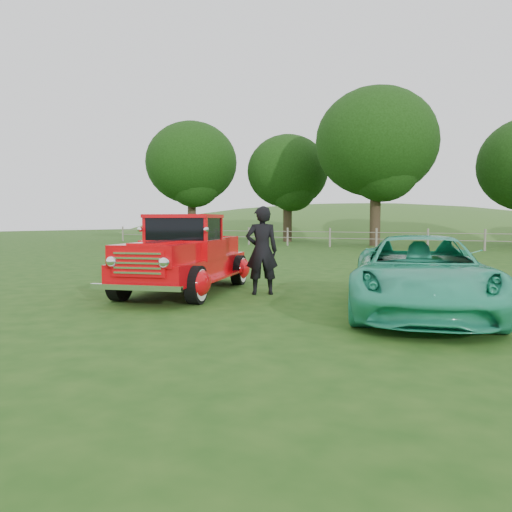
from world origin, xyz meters
The scene contains 9 objects.
ground centered at (0.00, 0.00, 0.00)m, with size 140.00×140.00×0.00m, color #1C4512.
distant_hills centered at (-4.08, 59.46, -4.55)m, with size 116.00×60.00×18.00m.
fence_line centered at (0.00, 22.00, 0.60)m, with size 48.00×0.12×1.20m.
tree_far_west centered at (-20.00, 26.00, 6.49)m, with size 7.60×7.60×9.93m.
tree_mid_west centered at (-12.00, 28.00, 5.55)m, with size 6.40×6.40×8.46m.
tree_near_west centered at (-4.00, 25.00, 6.80)m, with size 8.00×8.00×10.42m.
red_pickup centered at (-1.30, 1.28, 0.80)m, with size 3.22×5.27×1.78m.
teal_sedan centered at (3.93, 1.25, 0.69)m, with size 2.28×4.96×1.38m, color #2BAD84.
man centered at (0.40, 1.84, 0.98)m, with size 0.71×0.47×1.96m, color black.
Camera 1 is at (5.80, -7.75, 1.63)m, focal length 35.00 mm.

